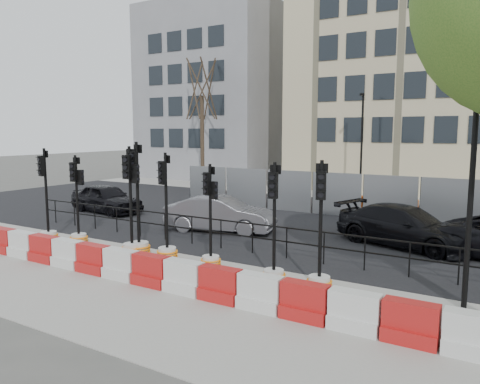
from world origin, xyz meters
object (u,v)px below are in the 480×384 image
Objects in this scene: car_a at (106,198)px; traffic_signal_a at (48,224)px; traffic_signal_d at (132,231)px; traffic_signal_h at (320,265)px; lamp_post_near at (473,164)px; car_c at (405,226)px.

traffic_signal_a is at bearing -144.97° from car_a.
traffic_signal_h is at bearing -6.09° from traffic_signal_d.
traffic_signal_d is 6.20m from traffic_signal_h.
traffic_signal_h is 0.76× the size of car_a.
traffic_signal_a is (-13.18, -0.68, -2.54)m from lamp_post_near.
car_c is at bearing 114.28° from lamp_post_near.
car_c is (10.82, 5.91, 0.01)m from traffic_signal_a.
car_a is 0.82× the size of car_c.
traffic_signal_a is 0.79× the size of car_a.
lamp_post_near is 6.27m from car_c.
traffic_signal_a is 0.64× the size of car_c.
traffic_signal_h is at bearing -170.20° from car_c.
car_c is at bearing 42.18° from traffic_signal_a.
lamp_post_near reaches higher than car_c.
lamp_post_near is at bearing -99.18° from car_a.
traffic_signal_d is 8.44m from car_a.
traffic_signal_a is 1.03× the size of traffic_signal_h.
lamp_post_near is 1.74× the size of traffic_signal_d.
lamp_post_near is 4.10m from traffic_signal_h.
traffic_signal_d reaches higher than car_c.
traffic_signal_h is 0.63× the size of car_c.
traffic_signal_a is 0.96× the size of traffic_signal_d.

